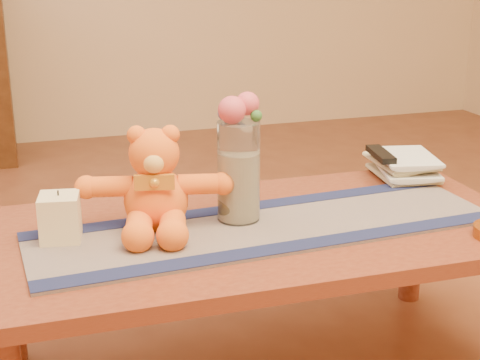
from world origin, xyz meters
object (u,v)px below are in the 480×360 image
object	(u,v)px
pillar_candle	(60,217)
glass_vase	(239,172)
bronze_ball	(234,206)
teddy_bear	(155,180)
book_bottom	(378,176)
tv_remote	(381,154)

from	to	relation	value
pillar_candle	glass_vase	bearing A→B (deg)	0.04
bronze_ball	teddy_bear	bearing A→B (deg)	176.01
book_bottom	tv_remote	bearing A→B (deg)	-93.00
teddy_bear	tv_remote	size ratio (longest dim) A/B	2.30
pillar_candle	book_bottom	distance (m)	0.99
teddy_bear	pillar_candle	size ratio (longest dim) A/B	3.25
pillar_candle	book_bottom	bearing A→B (deg)	12.16
tv_remote	glass_vase	bearing A→B (deg)	-149.95
tv_remote	bronze_ball	bearing A→B (deg)	-150.46
pillar_candle	glass_vase	size ratio (longest dim) A/B	0.44
teddy_bear	glass_vase	bearing A→B (deg)	8.44
pillar_candle	tv_remote	xyz separation A→B (m)	(0.97, 0.20, 0.02)
tv_remote	book_bottom	bearing A→B (deg)	90.00
teddy_bear	book_bottom	xyz separation A→B (m)	(0.73, 0.19, -0.12)
glass_vase	teddy_bear	bearing A→B (deg)	176.13
glass_vase	bronze_ball	world-z (taller)	glass_vase
bronze_ball	glass_vase	bearing A→B (deg)	-1.89
teddy_bear	pillar_candle	bearing A→B (deg)	-164.15
teddy_bear	book_bottom	size ratio (longest dim) A/B	1.65
teddy_bear	tv_remote	distance (m)	0.75
book_bottom	tv_remote	size ratio (longest dim) A/B	1.39
glass_vase	book_bottom	size ratio (longest dim) A/B	1.17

